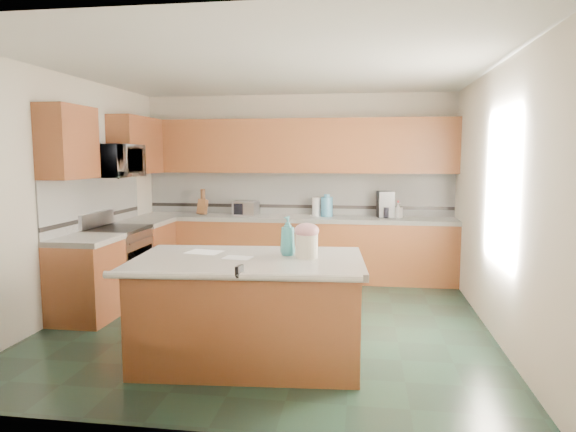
# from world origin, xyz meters

# --- Properties ---
(floor) EXTENTS (4.60, 4.60, 0.00)m
(floor) POSITION_xyz_m (0.00, 0.00, 0.00)
(floor) COLOR black
(floor) RESTS_ON ground
(ceiling) EXTENTS (4.60, 4.60, 0.00)m
(ceiling) POSITION_xyz_m (0.00, 0.00, 2.70)
(ceiling) COLOR white
(ceiling) RESTS_ON ground
(wall_back) EXTENTS (4.60, 0.04, 2.70)m
(wall_back) POSITION_xyz_m (0.00, 2.32, 1.35)
(wall_back) COLOR #EFE2CD
(wall_back) RESTS_ON ground
(wall_front) EXTENTS (4.60, 0.04, 2.70)m
(wall_front) POSITION_xyz_m (0.00, -2.32, 1.35)
(wall_front) COLOR #EFE2CD
(wall_front) RESTS_ON ground
(wall_left) EXTENTS (0.04, 4.60, 2.70)m
(wall_left) POSITION_xyz_m (-2.32, 0.00, 1.35)
(wall_left) COLOR #EFE2CD
(wall_left) RESTS_ON ground
(wall_right) EXTENTS (0.04, 4.60, 2.70)m
(wall_right) POSITION_xyz_m (2.32, 0.00, 1.35)
(wall_right) COLOR #EFE2CD
(wall_right) RESTS_ON ground
(back_base_cab) EXTENTS (4.60, 0.60, 0.86)m
(back_base_cab) POSITION_xyz_m (0.00, 2.00, 0.43)
(back_base_cab) COLOR #442011
(back_base_cab) RESTS_ON ground
(back_countertop) EXTENTS (4.60, 0.64, 0.06)m
(back_countertop) POSITION_xyz_m (0.00, 2.00, 0.89)
(back_countertop) COLOR silver
(back_countertop) RESTS_ON back_base_cab
(back_upper_cab) EXTENTS (4.60, 0.33, 0.78)m
(back_upper_cab) POSITION_xyz_m (0.00, 2.13, 1.94)
(back_upper_cab) COLOR #442011
(back_upper_cab) RESTS_ON wall_back
(back_backsplash) EXTENTS (4.60, 0.02, 0.63)m
(back_backsplash) POSITION_xyz_m (0.00, 2.29, 1.24)
(back_backsplash) COLOR silver
(back_backsplash) RESTS_ON back_countertop
(back_accent_band) EXTENTS (4.60, 0.01, 0.05)m
(back_accent_band) POSITION_xyz_m (0.00, 2.28, 1.04)
(back_accent_band) COLOR black
(back_accent_band) RESTS_ON back_countertop
(left_base_cab_rear) EXTENTS (0.60, 0.82, 0.86)m
(left_base_cab_rear) POSITION_xyz_m (-2.00, 1.29, 0.43)
(left_base_cab_rear) COLOR #442011
(left_base_cab_rear) RESTS_ON ground
(left_counter_rear) EXTENTS (0.64, 0.82, 0.06)m
(left_counter_rear) POSITION_xyz_m (-2.00, 1.29, 0.89)
(left_counter_rear) COLOR silver
(left_counter_rear) RESTS_ON left_base_cab_rear
(left_base_cab_front) EXTENTS (0.60, 0.72, 0.86)m
(left_base_cab_front) POSITION_xyz_m (-2.00, -0.24, 0.43)
(left_base_cab_front) COLOR #442011
(left_base_cab_front) RESTS_ON ground
(left_counter_front) EXTENTS (0.64, 0.72, 0.06)m
(left_counter_front) POSITION_xyz_m (-2.00, -0.24, 0.89)
(left_counter_front) COLOR silver
(left_counter_front) RESTS_ON left_base_cab_front
(left_backsplash) EXTENTS (0.02, 2.30, 0.63)m
(left_backsplash) POSITION_xyz_m (-2.29, 0.55, 1.24)
(left_backsplash) COLOR silver
(left_backsplash) RESTS_ON wall_left
(left_accent_band) EXTENTS (0.01, 2.30, 0.05)m
(left_accent_band) POSITION_xyz_m (-2.28, 0.55, 1.04)
(left_accent_band) COLOR black
(left_accent_band) RESTS_ON wall_left
(left_upper_cab_rear) EXTENTS (0.33, 1.09, 0.78)m
(left_upper_cab_rear) POSITION_xyz_m (-2.13, 1.42, 1.94)
(left_upper_cab_rear) COLOR #442011
(left_upper_cab_rear) RESTS_ON wall_left
(left_upper_cab_front) EXTENTS (0.33, 0.72, 0.78)m
(left_upper_cab_front) POSITION_xyz_m (-2.13, -0.24, 1.94)
(left_upper_cab_front) COLOR #442011
(left_upper_cab_front) RESTS_ON wall_left
(range_body) EXTENTS (0.60, 0.76, 0.88)m
(range_body) POSITION_xyz_m (-2.00, 0.50, 0.44)
(range_body) COLOR #B7B7BC
(range_body) RESTS_ON ground
(range_oven_door) EXTENTS (0.02, 0.68, 0.55)m
(range_oven_door) POSITION_xyz_m (-1.71, 0.50, 0.40)
(range_oven_door) COLOR black
(range_oven_door) RESTS_ON range_body
(range_cooktop) EXTENTS (0.62, 0.78, 0.04)m
(range_cooktop) POSITION_xyz_m (-2.00, 0.50, 0.90)
(range_cooktop) COLOR black
(range_cooktop) RESTS_ON range_body
(range_handle) EXTENTS (0.02, 0.66, 0.02)m
(range_handle) POSITION_xyz_m (-1.68, 0.50, 0.78)
(range_handle) COLOR #B7B7BC
(range_handle) RESTS_ON range_body
(range_backguard) EXTENTS (0.06, 0.76, 0.18)m
(range_backguard) POSITION_xyz_m (-2.26, 0.50, 1.02)
(range_backguard) COLOR #B7B7BC
(range_backguard) RESTS_ON range_body
(microwave) EXTENTS (0.50, 0.73, 0.41)m
(microwave) POSITION_xyz_m (-2.00, 0.50, 1.73)
(microwave) COLOR #B7B7BC
(microwave) RESTS_ON wall_left
(island_base) EXTENTS (1.95, 1.22, 0.86)m
(island_base) POSITION_xyz_m (0.02, -1.08, 0.43)
(island_base) COLOR #442011
(island_base) RESTS_ON ground
(island_top) EXTENTS (2.06, 1.32, 0.06)m
(island_top) POSITION_xyz_m (0.02, -1.08, 0.89)
(island_top) COLOR silver
(island_top) RESTS_ON island_base
(island_bullnose) EXTENTS (1.97, 0.22, 0.06)m
(island_bullnose) POSITION_xyz_m (0.02, -1.67, 0.89)
(island_bullnose) COLOR silver
(island_bullnose) RESTS_ON island_base
(treat_jar) EXTENTS (0.20, 0.20, 0.20)m
(treat_jar) POSITION_xyz_m (0.51, -1.00, 1.02)
(treat_jar) COLOR silver
(treat_jar) RESTS_ON island_top
(treat_jar_lid) EXTENTS (0.22, 0.22, 0.13)m
(treat_jar_lid) POSITION_xyz_m (0.51, -1.00, 1.16)
(treat_jar_lid) COLOR #CD8791
(treat_jar_lid) RESTS_ON treat_jar
(treat_jar_knob) EXTENTS (0.07, 0.02, 0.02)m
(treat_jar_knob) POSITION_xyz_m (0.51, -1.00, 1.20)
(treat_jar_knob) COLOR tan
(treat_jar_knob) RESTS_ON treat_jar_lid
(treat_jar_knob_end_l) EXTENTS (0.04, 0.04, 0.04)m
(treat_jar_knob_end_l) POSITION_xyz_m (0.48, -1.00, 1.20)
(treat_jar_knob_end_l) COLOR tan
(treat_jar_knob_end_l) RESTS_ON treat_jar_lid
(treat_jar_knob_end_r) EXTENTS (0.04, 0.04, 0.04)m
(treat_jar_knob_end_r) POSITION_xyz_m (0.55, -1.00, 1.20)
(treat_jar_knob_end_r) COLOR tan
(treat_jar_knob_end_r) RESTS_ON treat_jar_lid
(soap_bottle_island) EXTENTS (0.17, 0.17, 0.35)m
(soap_bottle_island) POSITION_xyz_m (0.34, -0.92, 1.09)
(soap_bottle_island) COLOR teal
(soap_bottle_island) RESTS_ON island_top
(paper_sheet_a) EXTENTS (0.26, 0.21, 0.00)m
(paper_sheet_a) POSITION_xyz_m (-0.08, -1.10, 0.92)
(paper_sheet_a) COLOR white
(paper_sheet_a) RESTS_ON island_top
(paper_sheet_b) EXTENTS (0.35, 0.29, 0.00)m
(paper_sheet_b) POSITION_xyz_m (-0.44, -0.89, 0.92)
(paper_sheet_b) COLOR white
(paper_sheet_b) RESTS_ON island_top
(clamp_body) EXTENTS (0.05, 0.10, 0.09)m
(clamp_body) POSITION_xyz_m (0.07, -1.65, 0.93)
(clamp_body) COLOR black
(clamp_body) RESTS_ON island_top
(clamp_handle) EXTENTS (0.02, 0.07, 0.02)m
(clamp_handle) POSITION_xyz_m (0.07, -1.70, 0.91)
(clamp_handle) COLOR black
(clamp_handle) RESTS_ON island_top
(knife_block) EXTENTS (0.15, 0.19, 0.25)m
(knife_block) POSITION_xyz_m (-1.40, 2.05, 1.03)
(knife_block) COLOR #472814
(knife_block) RESTS_ON back_countertop
(utensil_crock) EXTENTS (0.12, 0.12, 0.15)m
(utensil_crock) POSITION_xyz_m (-1.40, 2.08, 1.00)
(utensil_crock) COLOR black
(utensil_crock) RESTS_ON back_countertop
(utensil_bundle) EXTENTS (0.07, 0.07, 0.23)m
(utensil_bundle) POSITION_xyz_m (-1.40, 2.08, 1.19)
(utensil_bundle) COLOR #472814
(utensil_bundle) RESTS_ON utensil_crock
(toaster_oven) EXTENTS (0.38, 0.29, 0.20)m
(toaster_oven) POSITION_xyz_m (-0.74, 2.05, 1.02)
(toaster_oven) COLOR #B7B7BC
(toaster_oven) RESTS_ON back_countertop
(toaster_oven_door) EXTENTS (0.31, 0.01, 0.16)m
(toaster_oven_door) POSITION_xyz_m (-0.74, 1.94, 1.02)
(toaster_oven_door) COLOR black
(toaster_oven_door) RESTS_ON toaster_oven
(paper_towel) EXTENTS (0.12, 0.12, 0.27)m
(paper_towel) POSITION_xyz_m (0.31, 2.10, 1.06)
(paper_towel) COLOR white
(paper_towel) RESTS_ON back_countertop
(paper_towel_base) EXTENTS (0.18, 0.18, 0.01)m
(paper_towel_base) POSITION_xyz_m (0.31, 2.10, 0.93)
(paper_towel_base) COLOR #B7B7BC
(paper_towel_base) RESTS_ON back_countertop
(water_jug) EXTENTS (0.17, 0.17, 0.28)m
(water_jug) POSITION_xyz_m (0.47, 2.06, 1.06)
(water_jug) COLOR teal
(water_jug) RESTS_ON back_countertop
(water_jug_neck) EXTENTS (0.08, 0.08, 0.04)m
(water_jug_neck) POSITION_xyz_m (0.47, 2.06, 1.22)
(water_jug_neck) COLOR teal
(water_jug_neck) RESTS_ON water_jug
(coffee_maker) EXTENTS (0.25, 0.27, 0.37)m
(coffee_maker) POSITION_xyz_m (1.30, 2.08, 1.11)
(coffee_maker) COLOR black
(coffee_maker) RESTS_ON back_countertop
(coffee_carafe) EXTENTS (0.15, 0.15, 0.15)m
(coffee_carafe) POSITION_xyz_m (1.30, 2.02, 1.00)
(coffee_carafe) COLOR black
(coffee_carafe) RESTS_ON back_countertop
(soap_bottle_back) EXTENTS (0.14, 0.14, 0.22)m
(soap_bottle_back) POSITION_xyz_m (1.48, 2.05, 1.03)
(soap_bottle_back) COLOR white
(soap_bottle_back) RESTS_ON back_countertop
(soap_back_cap) EXTENTS (0.02, 0.02, 0.03)m
(soap_back_cap) POSITION_xyz_m (1.48, 2.05, 1.15)
(soap_back_cap) COLOR red
(soap_back_cap) RESTS_ON soap_bottle_back
(window_light_proxy) EXTENTS (0.02, 1.40, 1.10)m
(window_light_proxy) POSITION_xyz_m (2.29, -0.20, 1.50)
(window_light_proxy) COLOR white
(window_light_proxy) RESTS_ON wall_right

